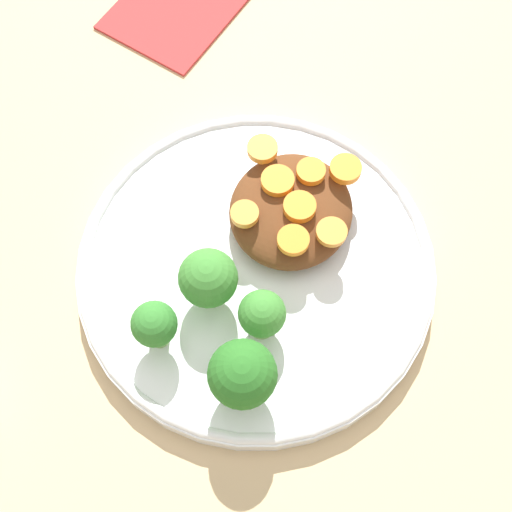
{
  "coord_description": "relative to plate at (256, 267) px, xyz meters",
  "views": [
    {
      "loc": [
        -0.21,
        -0.06,
        0.51
      ],
      "look_at": [
        0.0,
        0.0,
        0.03
      ],
      "focal_mm": 50.0,
      "sensor_mm": 36.0,
      "label": 1
    }
  ],
  "objects": [
    {
      "name": "carrot_slice_7",
      "position": [
        0.08,
        0.02,
        0.04
      ],
      "size": [
        0.02,
        0.02,
        0.01
      ],
      "primitive_type": "cylinder",
      "color": "orange",
      "rests_on": "stew_mound"
    },
    {
      "name": "ground_plane",
      "position": [
        0.0,
        0.0,
        -0.01
      ],
      "size": [
        4.0,
        4.0,
        0.0
      ],
      "primitive_type": "plane",
      "color": "tan"
    },
    {
      "name": "carrot_slice_2",
      "position": [
        0.03,
        -0.05,
        0.04
      ],
      "size": [
        0.02,
        0.02,
        0.01
      ],
      "primitive_type": "cylinder",
      "color": "orange",
      "rests_on": "stew_mound"
    },
    {
      "name": "broccoli_floret_2",
      "position": [
        -0.03,
        0.02,
        0.04
      ],
      "size": [
        0.04,
        0.04,
        0.06
      ],
      "color": "#7FA85B",
      "rests_on": "plate"
    },
    {
      "name": "carrot_slice_3",
      "position": [
        0.07,
        -0.02,
        0.04
      ],
      "size": [
        0.02,
        0.02,
        0.01
      ],
      "primitive_type": "cylinder",
      "color": "orange",
      "rests_on": "stew_mound"
    },
    {
      "name": "stew_mound",
      "position": [
        0.04,
        -0.01,
        0.02
      ],
      "size": [
        0.1,
        0.09,
        0.03
      ],
      "primitive_type": "ellipsoid",
      "color": "#5B3319",
      "rests_on": "plate"
    },
    {
      "name": "broccoli_floret_3",
      "position": [
        -0.05,
        -0.02,
        0.03
      ],
      "size": [
        0.03,
        0.03,
        0.04
      ],
      "color": "#7FA85B",
      "rests_on": "plate"
    },
    {
      "name": "broccoli_floret_1",
      "position": [
        -0.08,
        0.05,
        0.04
      ],
      "size": [
        0.03,
        0.03,
        0.05
      ],
      "color": "#7FA85B",
      "rests_on": "plate"
    },
    {
      "name": "carrot_slice_5",
      "position": [
        0.04,
        -0.02,
        0.04
      ],
      "size": [
        0.02,
        0.02,
        0.01
      ],
      "primitive_type": "cylinder",
      "color": "orange",
      "rests_on": "stew_mound"
    },
    {
      "name": "carrot_slice_6",
      "position": [
        0.08,
        -0.05,
        0.04
      ],
      "size": [
        0.02,
        0.02,
        0.01
      ],
      "primitive_type": "cylinder",
      "color": "orange",
      "rests_on": "stew_mound"
    },
    {
      "name": "carrot_slice_0",
      "position": [
        0.06,
        0.0,
        0.04
      ],
      "size": [
        0.03,
        0.03,
        0.01
      ],
      "primitive_type": "cylinder",
      "color": "orange",
      "rests_on": "stew_mound"
    },
    {
      "name": "carrot_slice_4",
      "position": [
        0.01,
        -0.02,
        0.04
      ],
      "size": [
        0.02,
        0.02,
        0.01
      ],
      "primitive_type": "cylinder",
      "color": "orange",
      "rests_on": "stew_mound"
    },
    {
      "name": "carrot_slice_1",
      "position": [
        0.02,
        0.02,
        0.04
      ],
      "size": [
        0.02,
        0.02,
        0.01
      ],
      "primitive_type": "cylinder",
      "color": "orange",
      "rests_on": "stew_mound"
    },
    {
      "name": "plate",
      "position": [
        0.0,
        0.0,
        0.0
      ],
      "size": [
        0.27,
        0.27,
        0.02
      ],
      "color": "white",
      "rests_on": "ground_plane"
    },
    {
      "name": "broccoli_floret_0",
      "position": [
        -0.09,
        -0.02,
        0.04
      ],
      "size": [
        0.05,
        0.05,
        0.06
      ],
      "color": "#7FA85B",
      "rests_on": "plate"
    }
  ]
}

